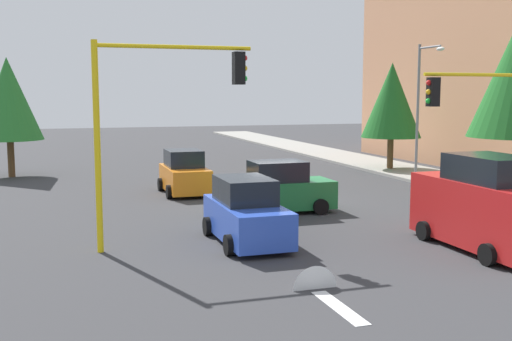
% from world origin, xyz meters
% --- Properties ---
extents(ground_plane, '(120.00, 120.00, 0.00)m').
position_xyz_m(ground_plane, '(0.00, 0.00, 0.00)').
color(ground_plane, '#353538').
extents(sidewalk_kerb, '(80.00, 4.00, 0.15)m').
position_xyz_m(sidewalk_kerb, '(-5.00, 10.50, 0.07)').
color(sidewalk_kerb, gray).
rests_on(sidewalk_kerb, ground).
extents(lane_arrow_near, '(2.40, 1.10, 1.10)m').
position_xyz_m(lane_arrow_near, '(11.51, -3.00, 0.01)').
color(lane_arrow_near, silver).
rests_on(lane_arrow_near, ground).
extents(traffic_signal_near_left, '(0.36, 4.59, 5.29)m').
position_xyz_m(traffic_signal_near_left, '(6.00, 5.64, 3.76)').
color(traffic_signal_near_left, yellow).
rests_on(traffic_signal_near_left, ground).
extents(traffic_signal_near_right, '(0.36, 4.59, 5.99)m').
position_xyz_m(traffic_signal_near_right, '(6.00, -5.74, 4.22)').
color(traffic_signal_near_right, yellow).
rests_on(traffic_signal_near_right, ground).
extents(street_lamp_curbside, '(2.15, 0.28, 7.00)m').
position_xyz_m(street_lamp_curbside, '(-3.61, 9.20, 4.35)').
color(street_lamp_curbside, slate).
rests_on(street_lamp_curbside, ground).
extents(tree_opposite_side, '(3.55, 3.55, 6.45)m').
position_xyz_m(tree_opposite_side, '(-12.00, -11.00, 4.22)').
color(tree_opposite_side, brown).
rests_on(tree_opposite_side, ground).
extents(tree_roadside_mid, '(3.46, 3.46, 6.29)m').
position_xyz_m(tree_roadside_mid, '(-8.00, 10.00, 4.11)').
color(tree_roadside_mid, brown).
rests_on(tree_roadside_mid, ground).
extents(delivery_van_red, '(4.80, 2.22, 2.77)m').
position_xyz_m(delivery_van_red, '(9.15, 3.12, 1.28)').
color(delivery_van_red, red).
rests_on(delivery_van_red, ground).
extents(car_orange, '(3.71, 2.05, 1.98)m').
position_xyz_m(car_orange, '(-3.52, -3.14, 0.90)').
color(car_orange, orange).
rests_on(car_orange, ground).
extents(car_green, '(2.07, 3.85, 1.98)m').
position_xyz_m(car_green, '(2.00, -0.52, 0.90)').
color(car_green, '#1E7238').
rests_on(car_green, ground).
extents(car_blue, '(4.15, 2.04, 1.98)m').
position_xyz_m(car_blue, '(6.17, -3.19, 0.90)').
color(car_blue, blue).
rests_on(car_blue, ground).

